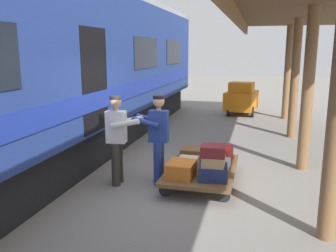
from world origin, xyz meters
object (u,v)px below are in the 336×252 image
object	(u,v)px
suitcase_brown_leather	(193,153)
suitcase_orange_carryall	(181,169)
suitcase_maroon_trunk	(213,151)
suitcase_gray_aluminum	(217,165)
suitcase_red_plastic	(220,154)
baggage_tug	(241,99)
luggage_cart	(202,170)
train_car	(27,73)
suitcase_navy_fabric	(213,172)
suitcase_tan_vintage	(214,161)
suitcase_cream_canvas	(187,162)
porter_in_overalls	(158,136)
porter_by_door	(118,137)

from	to	relation	value
suitcase_brown_leather	suitcase_orange_carryall	bearing A→B (deg)	90.00
suitcase_orange_carryall	suitcase_maroon_trunk	bearing A→B (deg)	179.12
suitcase_gray_aluminum	suitcase_red_plastic	world-z (taller)	suitcase_red_plastic
suitcase_gray_aluminum	suitcase_maroon_trunk	size ratio (longest dim) A/B	1.30
suitcase_red_plastic	suitcase_maroon_trunk	xyz separation A→B (m)	(0.01, 1.17, 0.38)
suitcase_red_plastic	suitcase_orange_carryall	distance (m)	1.29
suitcase_brown_leather	baggage_tug	bearing A→B (deg)	-94.91
luggage_cart	suitcase_gray_aluminum	xyz separation A→B (m)	(-0.29, -0.00, 0.13)
train_car	suitcase_red_plastic	bearing A→B (deg)	-168.84
suitcase_navy_fabric	suitcase_tan_vintage	world-z (taller)	suitcase_tan_vintage
suitcase_navy_fabric	baggage_tug	xyz separation A→B (m)	(-0.05, -8.49, 0.21)
suitcase_cream_canvas	suitcase_red_plastic	bearing A→B (deg)	-134.71
luggage_cart	porter_in_overalls	bearing A→B (deg)	15.24
suitcase_navy_fabric	suitcase_maroon_trunk	size ratio (longest dim) A/B	1.19
porter_by_door	suitcase_tan_vintage	bearing A→B (deg)	176.84
suitcase_orange_carryall	baggage_tug	bearing A→B (deg)	-94.24
train_car	suitcase_orange_carryall	xyz separation A→B (m)	(-3.30, 0.40, -1.63)
suitcase_cream_canvas	porter_in_overalls	world-z (taller)	porter_in_overalls
suitcase_red_plastic	suitcase_navy_fabric	bearing A→B (deg)	90.00
suitcase_orange_carryall	baggage_tug	xyz separation A→B (m)	(-0.63, -8.49, 0.20)
suitcase_orange_carryall	suitcase_brown_leather	distance (m)	1.16
suitcase_orange_carryall	suitcase_maroon_trunk	distance (m)	0.69
suitcase_red_plastic	suitcase_orange_carryall	world-z (taller)	suitcase_red_plastic
suitcase_navy_fabric	suitcase_brown_leather	size ratio (longest dim) A/B	1.02
suitcase_red_plastic	suitcase_cream_canvas	bearing A→B (deg)	45.29
baggage_tug	suitcase_gray_aluminum	bearing A→B (deg)	89.60
train_car	porter_by_door	world-z (taller)	train_car
porter_in_overalls	suitcase_gray_aluminum	bearing A→B (deg)	-168.59
suitcase_cream_canvas	suitcase_gray_aluminum	size ratio (longest dim) A/B	0.93
porter_in_overalls	train_car	bearing A→B (deg)	-0.83
porter_in_overalls	suitcase_orange_carryall	bearing A→B (deg)	146.26
suitcase_gray_aluminum	suitcase_orange_carryall	distance (m)	0.82
luggage_cart	suitcase_tan_vintage	xyz separation A→B (m)	(-0.29, 0.57, 0.38)
suitcase_cream_canvas	suitcase_gray_aluminum	bearing A→B (deg)	180.00
porter_by_door	suitcase_orange_carryall	bearing A→B (deg)	175.08
porter_by_door	baggage_tug	size ratio (longest dim) A/B	0.92
porter_by_door	suitcase_cream_canvas	bearing A→B (deg)	-159.24
suitcase_maroon_trunk	suitcase_cream_canvas	bearing A→B (deg)	-46.08
suitcase_red_plastic	suitcase_orange_carryall	bearing A→B (deg)	63.67
suitcase_cream_canvas	suitcase_maroon_trunk	xyz separation A→B (m)	(-0.57, 0.59, 0.44)
suitcase_brown_leather	suitcase_tan_vintage	size ratio (longest dim) A/B	1.11
suitcase_gray_aluminum	suitcase_cream_canvas	bearing A→B (deg)	0.00
suitcase_tan_vintage	porter_in_overalls	xyz separation A→B (m)	(1.11, -0.35, 0.29)
suitcase_red_plastic	suitcase_tan_vintage	world-z (taller)	suitcase_tan_vintage
suitcase_gray_aluminum	suitcase_navy_fabric	distance (m)	0.58
suitcase_maroon_trunk	suitcase_brown_leather	bearing A→B (deg)	-64.12
suitcase_navy_fabric	baggage_tug	distance (m)	8.49
suitcase_brown_leather	baggage_tug	size ratio (longest dim) A/B	0.27
suitcase_cream_canvas	suitcase_orange_carryall	xyz separation A→B (m)	(0.00, 0.58, 0.05)
suitcase_cream_canvas	suitcase_red_plastic	xyz separation A→B (m)	(-0.57, -0.58, 0.06)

